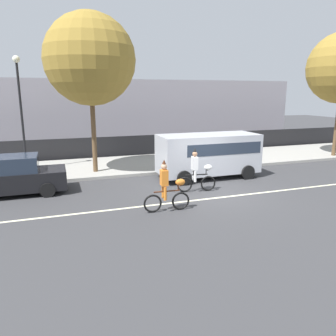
{
  "coord_description": "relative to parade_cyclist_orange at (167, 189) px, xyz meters",
  "views": [
    {
      "loc": [
        -6.29,
        -11.89,
        4.19
      ],
      "look_at": [
        -1.77,
        1.2,
        1.0
      ],
      "focal_mm": 35.0,
      "sensor_mm": 36.0,
      "label": 1
    }
  ],
  "objects": [
    {
      "name": "street_lamp_post",
      "position": [
        -5.22,
        8.03,
        3.15
      ],
      "size": [
        0.36,
        0.36,
        5.86
      ],
      "color": "black",
      "rests_on": "sidewalk_curb"
    },
    {
      "name": "parked_car_black",
      "position": [
        -5.4,
        4.01,
        -0.06
      ],
      "size": [
        4.1,
        1.92,
        1.64
      ],
      "color": "black",
      "rests_on": "ground"
    },
    {
      "name": "building_backdrop",
      "position": [
        2.97,
        19.27,
        1.77
      ],
      "size": [
        28.0,
        8.0,
        5.23
      ],
      "primitive_type": "cube",
      "color": "#99939E",
      "rests_on": "ground"
    },
    {
      "name": "parade_cyclist_zebra",
      "position": [
        2.0,
        1.88,
        0.0
      ],
      "size": [
        1.71,
        0.52,
        1.92
      ],
      "color": "black",
      "rests_on": "ground"
    },
    {
      "name": "pedestrian_onlooker",
      "position": [
        5.51,
        7.09,
        0.17
      ],
      "size": [
        0.32,
        0.2,
        1.62
      ],
      "color": "#33333D",
      "rests_on": "sidewalk_curb"
    },
    {
      "name": "fence_line",
      "position": [
        2.65,
        10.67,
        -0.14
      ],
      "size": [
        40.0,
        0.08,
        1.4
      ],
      "primitive_type": "cube",
      "color": "black",
      "rests_on": "ground"
    },
    {
      "name": "parade_cyclist_orange",
      "position": [
        0.0,
        0.0,
        0.0
      ],
      "size": [
        1.72,
        0.5,
        1.92
      ],
      "color": "black",
      "rests_on": "ground"
    },
    {
      "name": "road_centre_line",
      "position": [
        2.65,
        0.77,
        -0.84
      ],
      "size": [
        36.0,
        0.14,
        0.01
      ],
      "primitive_type": "cube",
      "color": "beige",
      "rests_on": "ground"
    },
    {
      "name": "street_tree_near_lamp",
      "position": [
        -1.77,
        6.48,
        4.93
      ],
      "size": [
        4.47,
        4.47,
        7.86
      ],
      "color": "brown",
      "rests_on": "sidewalk_curb"
    },
    {
      "name": "ground_plane",
      "position": [
        2.65,
        1.27,
        -0.84
      ],
      "size": [
        80.0,
        80.0,
        0.0
      ],
      "primitive_type": "plane",
      "color": "#38383A"
    },
    {
      "name": "sidewalk_curb",
      "position": [
        2.65,
        7.77,
        -0.77
      ],
      "size": [
        60.0,
        5.0,
        0.15
      ],
      "primitive_type": "cube",
      "color": "#9E9B93",
      "rests_on": "ground"
    },
    {
      "name": "parked_van_silver",
      "position": [
        3.61,
        3.97,
        0.44
      ],
      "size": [
        5.0,
        2.22,
        2.18
      ],
      "color": "silver",
      "rests_on": "ground"
    }
  ]
}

